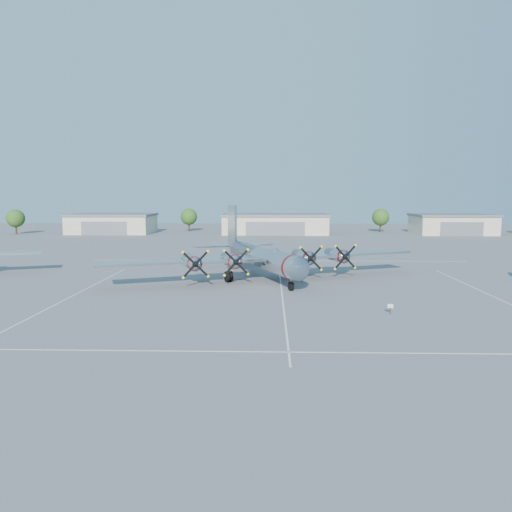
{
  "coord_description": "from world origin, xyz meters",
  "views": [
    {
      "loc": [
        -1.26,
        -54.61,
        10.53
      ],
      "look_at": [
        -3.0,
        5.13,
        3.2
      ],
      "focal_mm": 35.0,
      "sensor_mm": 36.0,
      "label": 1
    }
  ],
  "objects_px": {
    "hangar_center": "(275,224)",
    "tree_far_west": "(16,218)",
    "hangar_west": "(112,223)",
    "info_placard": "(390,307)",
    "hangar_east": "(452,224)",
    "main_bomber_b29": "(260,277)",
    "tree_east": "(381,217)",
    "tree_west": "(189,217)"
  },
  "relations": [
    {
      "from": "main_bomber_b29",
      "to": "hangar_west",
      "type": "bearing_deg",
      "value": 98.2
    },
    {
      "from": "hangar_east",
      "to": "tree_far_west",
      "type": "xyz_separation_m",
      "value": [
        -118.0,
        -3.96,
        1.51
      ]
    },
    {
      "from": "tree_east",
      "to": "hangar_center",
      "type": "bearing_deg",
      "value": -168.62
    },
    {
      "from": "main_bomber_b29",
      "to": "info_placard",
      "type": "relative_size",
      "value": 43.96
    },
    {
      "from": "tree_west",
      "to": "info_placard",
      "type": "bearing_deg",
      "value": -71.19
    },
    {
      "from": "hangar_east",
      "to": "tree_far_west",
      "type": "height_order",
      "value": "tree_far_west"
    },
    {
      "from": "tree_west",
      "to": "tree_east",
      "type": "relative_size",
      "value": 1.0
    },
    {
      "from": "hangar_east",
      "to": "hangar_center",
      "type": "bearing_deg",
      "value": -180.0
    },
    {
      "from": "tree_west",
      "to": "info_placard",
      "type": "xyz_separation_m",
      "value": [
        34.4,
        -101.01,
        -3.57
      ]
    },
    {
      "from": "hangar_west",
      "to": "info_placard",
      "type": "xyz_separation_m",
      "value": [
        54.4,
        -92.97,
        -2.06
      ]
    },
    {
      "from": "main_bomber_b29",
      "to": "tree_west",
      "type": "bearing_deg",
      "value": 83.56
    },
    {
      "from": "tree_far_west",
      "to": "hangar_east",
      "type": "bearing_deg",
      "value": 1.92
    },
    {
      "from": "hangar_center",
      "to": "tree_far_west",
      "type": "bearing_deg",
      "value": -176.76
    },
    {
      "from": "hangar_west",
      "to": "tree_west",
      "type": "height_order",
      "value": "tree_west"
    },
    {
      "from": "tree_west",
      "to": "hangar_center",
      "type": "bearing_deg",
      "value": -17.82
    },
    {
      "from": "tree_far_west",
      "to": "hangar_center",
      "type": "bearing_deg",
      "value": 3.24
    },
    {
      "from": "hangar_center",
      "to": "tree_east",
      "type": "xyz_separation_m",
      "value": [
        30.0,
        6.04,
        1.51
      ]
    },
    {
      "from": "hangar_east",
      "to": "tree_west",
      "type": "xyz_separation_m",
      "value": [
        -73.0,
        8.04,
        1.51
      ]
    },
    {
      "from": "tree_east",
      "to": "info_placard",
      "type": "xyz_separation_m",
      "value": [
        -20.6,
        -99.01,
        -3.57
      ]
    },
    {
      "from": "tree_far_west",
      "to": "info_placard",
      "type": "height_order",
      "value": "tree_far_west"
    },
    {
      "from": "info_placard",
      "to": "hangar_center",
      "type": "bearing_deg",
      "value": 116.14
    },
    {
      "from": "main_bomber_b29",
      "to": "tree_far_west",
      "type": "bearing_deg",
      "value": 112.32
    },
    {
      "from": "hangar_west",
      "to": "main_bomber_b29",
      "type": "height_order",
      "value": "hangar_west"
    },
    {
      "from": "hangar_west",
      "to": "hangar_east",
      "type": "distance_m",
      "value": 93.0
    },
    {
      "from": "tree_west",
      "to": "main_bomber_b29",
      "type": "xyz_separation_m",
      "value": [
        22.46,
        -81.37,
        -4.22
      ]
    },
    {
      "from": "hangar_center",
      "to": "tree_far_west",
      "type": "relative_size",
      "value": 4.31
    },
    {
      "from": "hangar_center",
      "to": "main_bomber_b29",
      "type": "xyz_separation_m",
      "value": [
        -2.54,
        -73.34,
        -2.71
      ]
    },
    {
      "from": "hangar_center",
      "to": "tree_west",
      "type": "xyz_separation_m",
      "value": [
        -25.0,
        8.04,
        1.51
      ]
    },
    {
      "from": "hangar_west",
      "to": "hangar_center",
      "type": "height_order",
      "value": "same"
    },
    {
      "from": "hangar_west",
      "to": "tree_far_west",
      "type": "relative_size",
      "value": 3.4
    },
    {
      "from": "tree_east",
      "to": "hangar_east",
      "type": "bearing_deg",
      "value": -18.54
    },
    {
      "from": "info_placard",
      "to": "tree_east",
      "type": "bearing_deg",
      "value": 98.62
    },
    {
      "from": "hangar_east",
      "to": "tree_west",
      "type": "bearing_deg",
      "value": 173.72
    },
    {
      "from": "tree_far_west",
      "to": "tree_east",
      "type": "height_order",
      "value": "same"
    },
    {
      "from": "hangar_east",
      "to": "main_bomber_b29",
      "type": "height_order",
      "value": "hangar_east"
    },
    {
      "from": "tree_far_west",
      "to": "main_bomber_b29",
      "type": "bearing_deg",
      "value": -45.8
    },
    {
      "from": "tree_east",
      "to": "main_bomber_b29",
      "type": "height_order",
      "value": "tree_east"
    },
    {
      "from": "tree_west",
      "to": "main_bomber_b29",
      "type": "bearing_deg",
      "value": -74.57
    },
    {
      "from": "hangar_west",
      "to": "main_bomber_b29",
      "type": "relative_size",
      "value": 0.55
    },
    {
      "from": "hangar_center",
      "to": "info_placard",
      "type": "xyz_separation_m",
      "value": [
        9.4,
        -92.97,
        -2.06
      ]
    },
    {
      "from": "hangar_east",
      "to": "main_bomber_b29",
      "type": "bearing_deg",
      "value": -124.57
    },
    {
      "from": "hangar_center",
      "to": "tree_west",
      "type": "relative_size",
      "value": 4.31
    }
  ]
}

